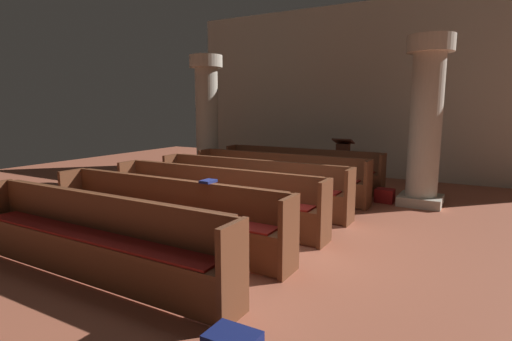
{
  "coord_description": "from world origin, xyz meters",
  "views": [
    {
      "loc": [
        2.89,
        -4.66,
        1.86
      ],
      "look_at": [
        -0.54,
        1.32,
        0.75
      ],
      "focal_mm": 28.09,
      "sensor_mm": 36.0,
      "label": 1
    }
  ],
  "objects_px": {
    "pew_row_3": "(213,195)",
    "pillar_aisle_side": "(426,119)",
    "pew_row_5": "(92,234)",
    "kneeler_box_red": "(385,196)",
    "pillar_far_side": "(207,115)",
    "pew_row_4": "(164,211)",
    "pew_row_1": "(278,174)",
    "lectern": "(343,164)",
    "pew_row_0": "(300,167)",
    "pew_row_2": "(250,183)",
    "hymn_book": "(208,181)"
  },
  "relations": [
    {
      "from": "pew_row_4",
      "to": "pillar_aisle_side",
      "type": "xyz_separation_m",
      "value": [
        2.65,
        4.15,
        1.14
      ]
    },
    {
      "from": "pew_row_2",
      "to": "hymn_book",
      "type": "height_order",
      "value": "hymn_book"
    },
    {
      "from": "pew_row_5",
      "to": "pillar_far_side",
      "type": "xyz_separation_m",
      "value": [
        -2.6,
        5.59,
        1.14
      ]
    },
    {
      "from": "kneeler_box_red",
      "to": "pew_row_5",
      "type": "bearing_deg",
      "value": -111.35
    },
    {
      "from": "pew_row_1",
      "to": "lectern",
      "type": "distance_m",
      "value": 2.42
    },
    {
      "from": "pillar_far_side",
      "to": "pew_row_4",
      "type": "bearing_deg",
      "value": -59.8
    },
    {
      "from": "pew_row_5",
      "to": "pillar_far_side",
      "type": "relative_size",
      "value": 1.2
    },
    {
      "from": "pillar_far_side",
      "to": "kneeler_box_red",
      "type": "xyz_separation_m",
      "value": [
        4.61,
        -0.45,
        -1.5
      ]
    },
    {
      "from": "pew_row_1",
      "to": "pew_row_4",
      "type": "bearing_deg",
      "value": -90.0
    },
    {
      "from": "kneeler_box_red",
      "to": "lectern",
      "type": "bearing_deg",
      "value": 129.65
    },
    {
      "from": "pew_row_4",
      "to": "pillar_aisle_side",
      "type": "bearing_deg",
      "value": 57.47
    },
    {
      "from": "pew_row_2",
      "to": "lectern",
      "type": "relative_size",
      "value": 3.46
    },
    {
      "from": "pillar_far_side",
      "to": "kneeler_box_red",
      "type": "distance_m",
      "value": 4.87
    },
    {
      "from": "pew_row_1",
      "to": "kneeler_box_red",
      "type": "height_order",
      "value": "pew_row_1"
    },
    {
      "from": "pew_row_5",
      "to": "kneeler_box_red",
      "type": "relative_size",
      "value": 10.76
    },
    {
      "from": "pew_row_4",
      "to": "pillar_aisle_side",
      "type": "relative_size",
      "value": 1.2
    },
    {
      "from": "pew_row_0",
      "to": "pew_row_1",
      "type": "relative_size",
      "value": 1.0
    },
    {
      "from": "pew_row_2",
      "to": "hymn_book",
      "type": "xyz_separation_m",
      "value": [
        0.6,
        -2.05,
        0.43
      ]
    },
    {
      "from": "pew_row_0",
      "to": "kneeler_box_red",
      "type": "distance_m",
      "value": 2.1
    },
    {
      "from": "pew_row_4",
      "to": "lectern",
      "type": "relative_size",
      "value": 3.46
    },
    {
      "from": "pew_row_0",
      "to": "pillar_aisle_side",
      "type": "bearing_deg",
      "value": -7.28
    },
    {
      "from": "pew_row_3",
      "to": "pillar_far_side",
      "type": "distance_m",
      "value": 4.39
    },
    {
      "from": "pew_row_4",
      "to": "pew_row_3",
      "type": "bearing_deg",
      "value": 90.0
    },
    {
      "from": "pew_row_3",
      "to": "lectern",
      "type": "distance_m",
      "value": 4.63
    },
    {
      "from": "pew_row_1",
      "to": "pew_row_3",
      "type": "height_order",
      "value": "same"
    },
    {
      "from": "pew_row_0",
      "to": "pew_row_3",
      "type": "height_order",
      "value": "same"
    },
    {
      "from": "pew_row_3",
      "to": "pillar_aisle_side",
      "type": "xyz_separation_m",
      "value": [
        2.65,
        3.03,
        1.14
      ]
    },
    {
      "from": "pillar_far_side",
      "to": "kneeler_box_red",
      "type": "height_order",
      "value": "pillar_far_side"
    },
    {
      "from": "pew_row_1",
      "to": "pillar_far_side",
      "type": "relative_size",
      "value": 1.2
    },
    {
      "from": "pillar_aisle_side",
      "to": "lectern",
      "type": "height_order",
      "value": "pillar_aisle_side"
    },
    {
      "from": "pew_row_4",
      "to": "pillar_far_side",
      "type": "relative_size",
      "value": 1.2
    },
    {
      "from": "pew_row_1",
      "to": "pillar_aisle_side",
      "type": "bearing_deg",
      "value": 16.5
    },
    {
      "from": "pew_row_1",
      "to": "pillar_far_side",
      "type": "xyz_separation_m",
      "value": [
        -2.6,
        1.1,
        1.14
      ]
    },
    {
      "from": "pew_row_3",
      "to": "pew_row_4",
      "type": "bearing_deg",
      "value": -90.0
    },
    {
      "from": "pew_row_5",
      "to": "kneeler_box_red",
      "type": "height_order",
      "value": "pew_row_5"
    },
    {
      "from": "pew_row_5",
      "to": "kneeler_box_red",
      "type": "bearing_deg",
      "value": 68.65
    },
    {
      "from": "pillar_aisle_side",
      "to": "pew_row_3",
      "type": "bearing_deg",
      "value": -131.15
    },
    {
      "from": "pew_row_3",
      "to": "pillar_aisle_side",
      "type": "height_order",
      "value": "pillar_aisle_side"
    },
    {
      "from": "pew_row_2",
      "to": "pew_row_5",
      "type": "relative_size",
      "value": 1.0
    },
    {
      "from": "pillar_aisle_side",
      "to": "kneeler_box_red",
      "type": "xyz_separation_m",
      "value": [
        -0.64,
        -0.13,
        -1.5
      ]
    },
    {
      "from": "pillar_aisle_side",
      "to": "lectern",
      "type": "relative_size",
      "value": 2.88
    },
    {
      "from": "pew_row_0",
      "to": "pew_row_4",
      "type": "distance_m",
      "value": 4.49
    },
    {
      "from": "pew_row_3",
      "to": "pillar_far_side",
      "type": "xyz_separation_m",
      "value": [
        -2.6,
        3.34,
        1.14
      ]
    },
    {
      "from": "pew_row_2",
      "to": "pew_row_5",
      "type": "height_order",
      "value": "same"
    },
    {
      "from": "kneeler_box_red",
      "to": "pillar_aisle_side",
      "type": "bearing_deg",
      "value": 11.8
    },
    {
      "from": "pew_row_1",
      "to": "pew_row_4",
      "type": "xyz_separation_m",
      "value": [
        0.0,
        -3.37,
        0.0
      ]
    },
    {
      "from": "pew_row_5",
      "to": "pillar_far_side",
      "type": "bearing_deg",
      "value": 114.94
    },
    {
      "from": "pew_row_3",
      "to": "pillar_aisle_side",
      "type": "bearing_deg",
      "value": 48.85
    },
    {
      "from": "pew_row_3",
      "to": "pew_row_5",
      "type": "height_order",
      "value": "same"
    },
    {
      "from": "pillar_far_side",
      "to": "pew_row_0",
      "type": "bearing_deg",
      "value": 0.57
    }
  ]
}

